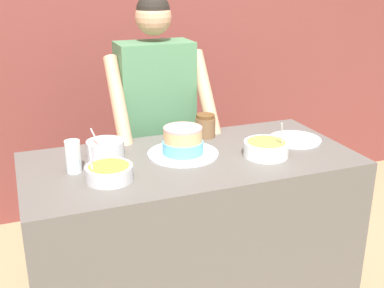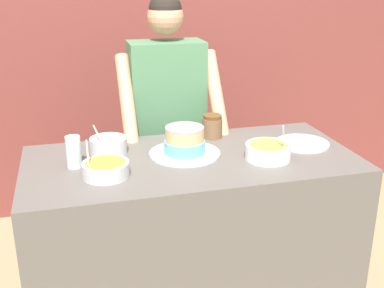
# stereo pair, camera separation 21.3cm
# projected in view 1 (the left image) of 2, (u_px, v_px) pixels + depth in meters

# --- Properties ---
(wall_back) EXTENTS (10.00, 0.05, 2.60)m
(wall_back) POSITION_uv_depth(u_px,v_px,m) (118.00, 31.00, 3.28)
(wall_back) COLOR brown
(wall_back) RESTS_ON ground_plane
(counter) EXTENTS (1.51, 0.71, 0.89)m
(counter) POSITION_uv_depth(u_px,v_px,m) (191.00, 242.00, 2.35)
(counter) COLOR #5B5651
(counter) RESTS_ON ground_plane
(person_baker) EXTENTS (0.55, 0.45, 1.59)m
(person_baker) POSITION_uv_depth(u_px,v_px,m) (156.00, 113.00, 2.67)
(person_baker) COLOR #2D2D38
(person_baker) RESTS_ON ground_plane
(cake) EXTENTS (0.33, 0.33, 0.13)m
(cake) POSITION_uv_depth(u_px,v_px,m) (183.00, 143.00, 2.21)
(cake) COLOR silver
(cake) RESTS_ON counter
(frosting_bowl_olive) EXTENTS (0.21, 0.21, 0.18)m
(frosting_bowl_olive) POSITION_uv_depth(u_px,v_px,m) (266.00, 148.00, 2.20)
(frosting_bowl_olive) COLOR white
(frosting_bowl_olive) RESTS_ON counter
(frosting_bowl_pink) EXTENTS (0.17, 0.17, 0.15)m
(frosting_bowl_pink) POSITION_uv_depth(u_px,v_px,m) (105.00, 148.00, 2.19)
(frosting_bowl_pink) COLOR silver
(frosting_bowl_pink) RESTS_ON counter
(frosting_bowl_orange) EXTENTS (0.19, 0.19, 0.16)m
(frosting_bowl_orange) POSITION_uv_depth(u_px,v_px,m) (109.00, 172.00, 1.95)
(frosting_bowl_orange) COLOR silver
(frosting_bowl_orange) RESTS_ON counter
(drinking_glass) EXTENTS (0.06, 0.06, 0.14)m
(drinking_glass) POSITION_uv_depth(u_px,v_px,m) (73.00, 157.00, 2.02)
(drinking_glass) COLOR silver
(drinking_glass) RESTS_ON counter
(ceramic_plate) EXTENTS (0.26, 0.26, 0.01)m
(ceramic_plate) POSITION_uv_depth(u_px,v_px,m) (295.00, 139.00, 2.41)
(ceramic_plate) COLOR silver
(ceramic_plate) RESTS_ON counter
(stoneware_jar) EXTENTS (0.10, 0.10, 0.12)m
(stoneware_jar) POSITION_uv_depth(u_px,v_px,m) (205.00, 126.00, 2.45)
(stoneware_jar) COLOR brown
(stoneware_jar) RESTS_ON counter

